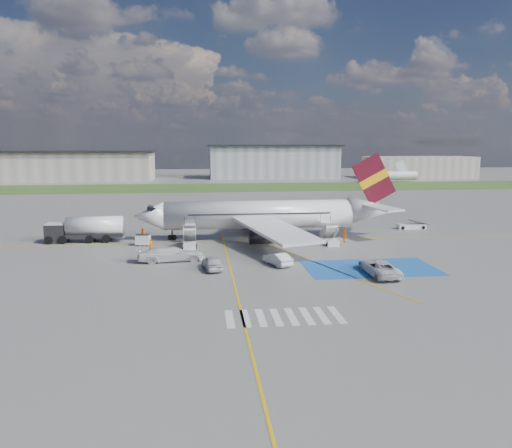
% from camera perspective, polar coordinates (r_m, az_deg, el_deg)
% --- Properties ---
extents(ground, '(400.00, 400.00, 0.00)m').
position_cam_1_polar(ground, '(56.64, 1.95, -4.33)').
color(ground, '#60605E').
rests_on(ground, ground).
extents(grass_strip, '(400.00, 30.00, 0.01)m').
position_cam_1_polar(grass_strip, '(150.25, -3.36, 4.20)').
color(grass_strip, '#2D4C1E').
rests_on(grass_strip, ground).
extents(taxiway_line_main, '(120.00, 0.20, 0.01)m').
position_cam_1_polar(taxiway_line_main, '(68.25, 0.48, -1.97)').
color(taxiway_line_main, gold).
rests_on(taxiway_line_main, ground).
extents(taxiway_line_cross, '(0.20, 60.00, 0.01)m').
position_cam_1_polar(taxiway_line_cross, '(46.51, -2.38, -7.38)').
color(taxiway_line_cross, gold).
rests_on(taxiway_line_cross, ground).
extents(taxiway_line_diag, '(20.71, 56.45, 0.01)m').
position_cam_1_polar(taxiway_line_diag, '(68.25, 0.48, -1.97)').
color(taxiway_line_diag, gold).
rests_on(taxiway_line_diag, ground).
extents(staging_box, '(14.00, 8.00, 0.01)m').
position_cam_1_polar(staging_box, '(55.23, 12.93, -4.92)').
color(staging_box, '#1B54A4').
rests_on(staging_box, ground).
extents(crosswalk, '(9.00, 4.00, 0.01)m').
position_cam_1_polar(crosswalk, '(39.32, 3.21, -10.55)').
color(crosswalk, silver).
rests_on(crosswalk, ground).
extents(terminal_west, '(60.00, 22.00, 10.00)m').
position_cam_1_polar(terminal_west, '(190.49, -20.84, 6.20)').
color(terminal_west, gray).
rests_on(terminal_west, ground).
extents(terminal_centre, '(48.00, 18.00, 12.00)m').
position_cam_1_polar(terminal_centre, '(191.65, 1.98, 7.11)').
color(terminal_centre, gray).
rests_on(terminal_centre, ground).
extents(terminal_east, '(40.00, 16.00, 8.00)m').
position_cam_1_polar(terminal_east, '(200.70, 18.11, 6.19)').
color(terminal_east, gray).
rests_on(terminal_east, ground).
extents(airliner, '(36.81, 32.95, 11.92)m').
position_cam_1_polar(airliner, '(69.83, 1.51, 1.11)').
color(airliner, silver).
rests_on(airliner, ground).
extents(airstairs_fwd, '(1.90, 5.20, 3.60)m').
position_cam_1_polar(airstairs_fwd, '(64.43, -7.58, -2.17)').
color(airstairs_fwd, silver).
rests_on(airstairs_fwd, ground).
extents(airstairs_aft, '(1.90, 5.20, 3.60)m').
position_cam_1_polar(airstairs_aft, '(66.65, 8.53, -1.80)').
color(airstairs_aft, silver).
rests_on(airstairs_aft, ground).
extents(fuel_tanker, '(10.12, 2.96, 3.44)m').
position_cam_1_polar(fuel_tanker, '(71.50, -18.90, -0.78)').
color(fuel_tanker, black).
rests_on(fuel_tanker, ground).
extents(gpu_cart, '(1.96, 1.43, 1.50)m').
position_cam_1_polar(gpu_cart, '(66.88, -12.79, -1.85)').
color(gpu_cart, silver).
rests_on(gpu_cart, ground).
extents(belt_loader, '(4.74, 1.86, 1.41)m').
position_cam_1_polar(belt_loader, '(81.72, 17.36, -0.27)').
color(belt_loader, silver).
rests_on(belt_loader, ground).
extents(car_silver_a, '(2.44, 4.67, 1.51)m').
position_cam_1_polar(car_silver_a, '(53.22, -5.02, -4.42)').
color(car_silver_a, silver).
rests_on(car_silver_a, ground).
extents(car_silver_b, '(2.98, 4.52, 1.41)m').
position_cam_1_polar(car_silver_b, '(54.98, 2.47, -4.00)').
color(car_silver_b, silver).
rests_on(car_silver_b, ground).
extents(van_white_a, '(2.54, 5.43, 2.03)m').
position_cam_1_polar(van_white_a, '(52.55, 13.89, -4.55)').
color(van_white_a, silver).
rests_on(van_white_a, ground).
extents(van_white_b, '(5.90, 2.91, 2.23)m').
position_cam_1_polar(van_white_b, '(57.44, -9.68, -3.12)').
color(van_white_b, silver).
rests_on(van_white_b, ground).
extents(crew_fwd, '(0.74, 0.74, 1.74)m').
position_cam_1_polar(crew_fwd, '(62.39, -11.89, -2.43)').
color(crew_fwd, '#EF600C').
rests_on(crew_fwd, ground).
extents(crew_nose, '(1.04, 1.15, 1.93)m').
position_cam_1_polar(crew_nose, '(69.31, -12.81, -1.22)').
color(crew_nose, orange).
rests_on(crew_nose, ground).
extents(crew_aft, '(0.73, 1.13, 1.79)m').
position_cam_1_polar(crew_aft, '(68.35, 10.07, -1.33)').
color(crew_aft, orange).
rests_on(crew_aft, ground).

